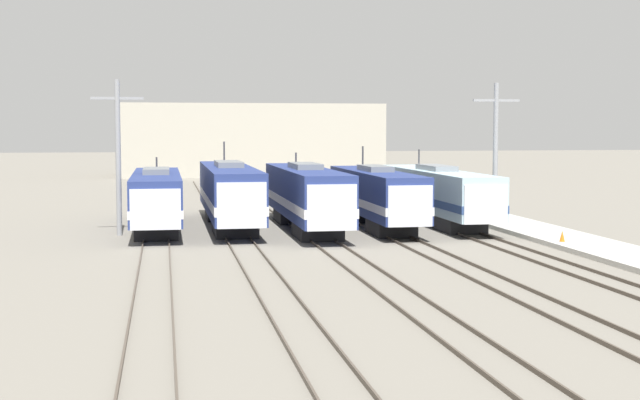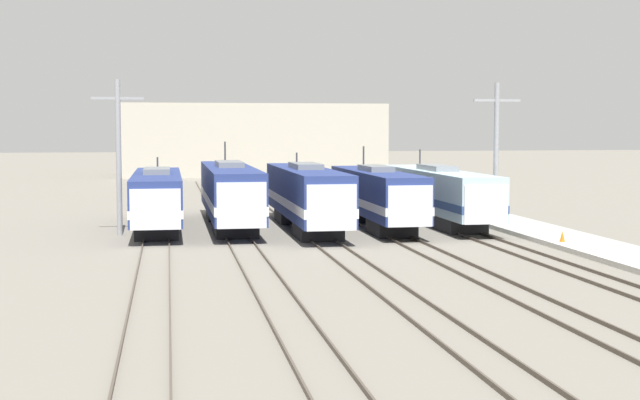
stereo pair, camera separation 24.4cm
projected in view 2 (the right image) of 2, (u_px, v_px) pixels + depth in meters
The scene contains 16 objects.
ground_plane at pixel (327, 245), 49.51m from camera, with size 400.00×400.00×0.00m, color slate.
rail_pair_far_left at pixel (156, 248), 47.93m from camera, with size 1.50×120.00×0.15m.
rail_pair_center_left at pixel (243, 246), 48.72m from camera, with size 1.51×120.00×0.15m.
rail_pair_center at pixel (327, 244), 49.50m from camera, with size 1.51×120.00×0.15m.
rail_pair_center_right at pixel (409, 242), 50.29m from camera, with size 1.51×120.00×0.15m.
rail_pair_far_right at pixel (488, 240), 51.08m from camera, with size 1.50×120.00×0.15m.
locomotive_far_left at pixel (157, 198), 56.73m from camera, with size 3.03×17.69×4.53m.
locomotive_center_left at pixel (230, 193), 58.38m from camera, with size 3.04×19.81×5.55m.
locomotive_center at pixel (307, 196), 56.49m from camera, with size 3.02×18.47×4.84m.
locomotive_center_right at pixel (378, 196), 57.70m from camera, with size 2.85×16.97×5.25m.
locomotive_far_right at pixel (439, 194), 60.28m from camera, with size 2.90×19.21×4.96m.
catenary_tower_left at pixel (119, 153), 53.71m from camera, with size 3.12×0.32×9.42m.
catenary_tower_right at pixel (496, 152), 57.73m from camera, with size 3.12×0.32×9.42m.
platform at pixel (561, 238), 51.82m from camera, with size 4.00×120.00×0.28m.
traffic_cone at pixel (562, 236), 48.79m from camera, with size 0.30×0.30×0.61m.
depot_building at pixel (253, 140), 124.48m from camera, with size 35.43×14.47×9.81m.
Camera 2 is at (-8.67, -48.38, 6.48)m, focal length 50.00 mm.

